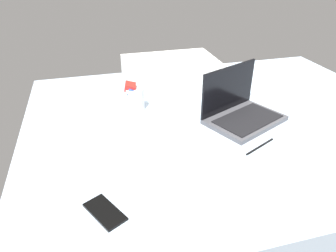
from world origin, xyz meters
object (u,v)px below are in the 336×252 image
at_px(laptop, 240,111).
at_px(cell_phone, 105,212).
at_px(snack_cup, 134,98).
at_px(pillow, 171,71).

relative_size(laptop, cell_phone, 2.83).
height_order(snack_cup, pillow, snack_cup).
height_order(laptop, pillow, laptop).
bearing_deg(pillow, cell_phone, -116.08).
bearing_deg(snack_cup, cell_phone, -107.29).
xyz_separation_m(laptop, pillow, (-0.18, 0.52, 0.02)).
distance_m(laptop, snack_cup, 0.49).
height_order(snack_cup, cell_phone, snack_cup).
bearing_deg(laptop, cell_phone, -171.11).
xyz_separation_m(laptop, cell_phone, (-0.64, -0.42, -0.04)).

